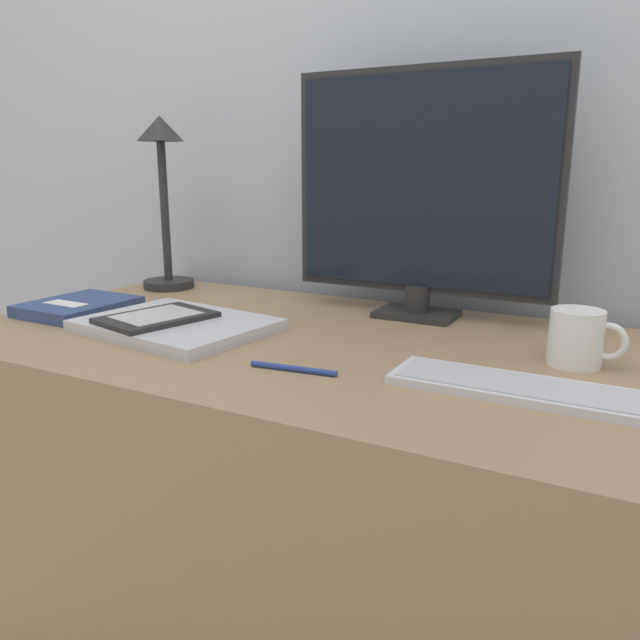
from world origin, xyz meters
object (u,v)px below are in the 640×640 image
object	(u,v)px
ereader	(157,317)
monitor	(422,191)
keyboard	(517,388)
laptop	(177,325)
desk_lamp	(163,182)
coffee_mug	(578,338)
notebook	(79,307)
pen	(293,369)

from	to	relation	value
ereader	monitor	bearing A→B (deg)	41.48
keyboard	ereader	size ratio (longest dim) A/B	1.54
laptop	desk_lamp	world-z (taller)	desk_lamp
desk_lamp	coffee_mug	distance (m)	1.01
laptop	notebook	distance (m)	0.28
notebook	ereader	bearing A→B (deg)	-8.55
laptop	pen	distance (m)	0.32
desk_lamp	notebook	bearing A→B (deg)	-86.11
desk_lamp	pen	distance (m)	0.77
monitor	pen	bearing A→B (deg)	-95.68
laptop	notebook	size ratio (longest dim) A/B	1.70
laptop	pen	bearing A→B (deg)	-17.79
monitor	ereader	world-z (taller)	monitor
ereader	notebook	size ratio (longest dim) A/B	1.05
laptop	notebook	xyz separation A→B (m)	(-0.28, 0.02, 0.00)
monitor	ereader	distance (m)	0.55
desk_lamp	pen	world-z (taller)	desk_lamp
monitor	desk_lamp	size ratio (longest dim) A/B	1.29
monitor	desk_lamp	xyz separation A→B (m)	(-0.65, -0.00, 0.01)
monitor	laptop	world-z (taller)	monitor
monitor	pen	xyz separation A→B (m)	(-0.04, -0.42, -0.24)
desk_lamp	notebook	world-z (taller)	desk_lamp
laptop	desk_lamp	bearing A→B (deg)	133.51
desk_lamp	laptop	bearing A→B (deg)	-46.49
monitor	pen	size ratio (longest dim) A/B	3.85
keyboard	laptop	bearing A→B (deg)	177.03
monitor	coffee_mug	xyz separation A→B (m)	(0.32, -0.18, -0.21)
notebook	coffee_mug	distance (m)	0.95
monitor	coffee_mug	world-z (taller)	monitor
monitor	laptop	size ratio (longest dim) A/B	1.48
monitor	notebook	distance (m)	0.73
keyboard	laptop	xyz separation A→B (m)	(-0.61, 0.03, 0.00)
laptop	notebook	bearing A→B (deg)	176.12
monitor	keyboard	size ratio (longest dim) A/B	1.56
desk_lamp	coffee_mug	xyz separation A→B (m)	(0.97, -0.18, -0.21)
keyboard	ereader	xyz separation A→B (m)	(-0.64, 0.01, 0.02)
monitor	pen	world-z (taller)	monitor
desk_lamp	keyboard	bearing A→B (deg)	-20.74
desk_lamp	notebook	size ratio (longest dim) A/B	1.96
notebook	monitor	bearing A→B (deg)	25.41
laptop	desk_lamp	distance (m)	0.50
laptop	coffee_mug	xyz separation A→B (m)	(0.67, 0.13, 0.03)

